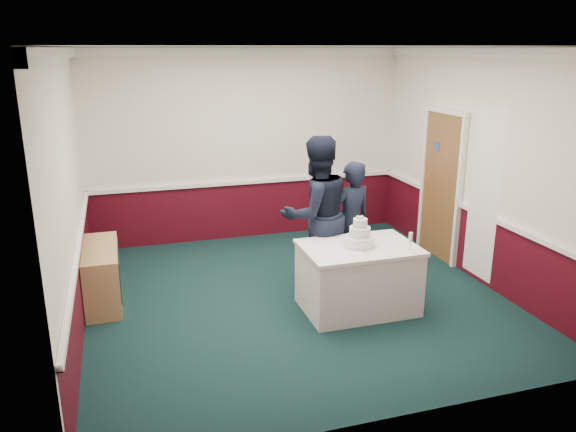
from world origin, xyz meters
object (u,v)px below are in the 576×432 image
object	(u,v)px
cake_table	(358,277)
cake_knife	(364,252)
sideboard	(102,275)
wedding_cake	(360,237)
person_woman	(351,223)
champagne_flute	(411,238)
person_man	(316,215)

from	to	relation	value
cake_table	cake_knife	size ratio (longest dim) A/B	6.00
sideboard	wedding_cake	size ratio (longest dim) A/B	3.30
sideboard	cake_table	bearing A→B (deg)	-20.71
cake_table	cake_knife	world-z (taller)	cake_knife
wedding_cake	person_woman	bearing A→B (deg)	74.15
wedding_cake	champagne_flute	distance (m)	0.57
person_man	cake_table	bearing A→B (deg)	100.41
cake_table	person_woman	distance (m)	0.90
cake_table	wedding_cake	world-z (taller)	wedding_cake
cake_table	person_woman	size ratio (longest dim) A/B	0.81
champagne_flute	person_man	xyz separation A→B (m)	(-0.77, 1.00, 0.06)
champagne_flute	cake_knife	bearing A→B (deg)	171.42
person_woman	cake_table	bearing A→B (deg)	61.40
cake_knife	person_man	xyz separation A→B (m)	(-0.24, 0.92, 0.20)
person_man	sideboard	bearing A→B (deg)	-18.57
wedding_cake	champagne_flute	xyz separation A→B (m)	(0.50, -0.28, 0.03)
cake_table	cake_knife	distance (m)	0.44
person_man	person_woman	world-z (taller)	person_man
wedding_cake	cake_table	bearing A→B (deg)	-90.00
champagne_flute	person_woman	xyz separation A→B (m)	(-0.28, 1.05, -0.11)
sideboard	person_woman	size ratio (longest dim) A/B	0.74
cake_knife	wedding_cake	bearing A→B (deg)	78.62
wedding_cake	person_man	distance (m)	0.78
sideboard	wedding_cake	xyz separation A→B (m)	(2.88, -1.09, 0.55)
cake_table	person_man	bearing A→B (deg)	110.90
person_woman	sideboard	bearing A→B (deg)	-18.72
sideboard	cake_knife	xyz separation A→B (m)	(2.85, -1.29, 0.44)
cake_table	wedding_cake	distance (m)	0.50
sideboard	champagne_flute	size ratio (longest dim) A/B	5.85
cake_knife	person_man	world-z (taller)	person_man
wedding_cake	person_woman	size ratio (longest dim) A/B	0.22
sideboard	cake_knife	bearing A→B (deg)	-24.33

